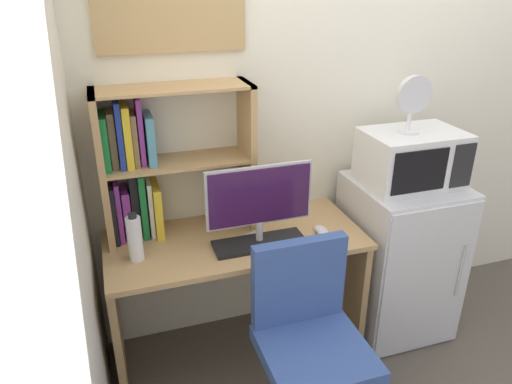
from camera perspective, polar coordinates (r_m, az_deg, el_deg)
wall_back at (r=3.06m, az=20.24°, el=10.74°), size 6.40×0.04×2.60m
wall_left at (r=0.99m, az=-23.87°, el=-19.60°), size 0.04×4.40×2.60m
desk at (r=2.55m, az=-2.37°, el=-9.71°), size 1.29×0.58×0.74m
hutch_bookshelf at (r=2.38m, az=-12.16°, el=3.23°), size 0.74×0.25×0.74m
monitor at (r=2.28m, az=0.40°, el=-1.02°), size 0.52×0.18×0.41m
keyboard at (r=2.37m, az=0.42°, el=-6.06°), size 0.45×0.16×0.02m
computer_mouse at (r=2.48m, az=7.76°, el=-4.56°), size 0.06×0.11×0.03m
water_bottle at (r=2.27m, az=-14.17°, el=-5.34°), size 0.07×0.07×0.24m
mini_fridge at (r=2.92m, az=16.47°, el=-7.34°), size 0.56×0.57×0.92m
microwave at (r=2.66m, az=17.97°, el=3.85°), size 0.51×0.35×0.29m
desk_fan at (r=2.54m, az=18.13°, el=10.36°), size 0.19×0.11×0.29m
desk_chair at (r=2.26m, az=6.28°, el=-18.93°), size 0.51×0.51×0.92m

